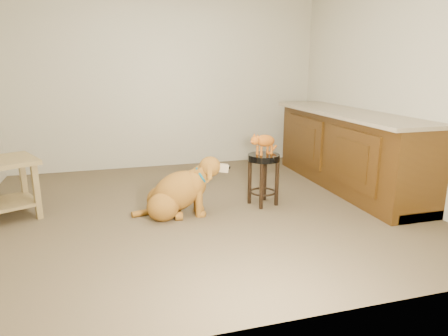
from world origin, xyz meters
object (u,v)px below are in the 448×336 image
object	(u,v)px
golden_retriever	(178,193)
tabby_kitten	(263,142)
padded_stool	(263,169)
side_table	(5,180)
wood_stool	(320,150)

from	to	relation	value
golden_retriever	tabby_kitten	bearing A→B (deg)	9.80
golden_retriever	padded_stool	bearing A→B (deg)	9.88
padded_stool	side_table	xyz separation A→B (m)	(-2.58, 0.33, -0.00)
golden_retriever	tabby_kitten	world-z (taller)	tabby_kitten
wood_stool	golden_retriever	world-z (taller)	wood_stool
padded_stool	side_table	distance (m)	2.60
side_table	golden_retriever	bearing A→B (deg)	-13.51
wood_stool	tabby_kitten	distance (m)	1.45
wood_stool	side_table	distance (m)	3.75
wood_stool	tabby_kitten	xyz separation A→B (m)	(-1.15, -0.83, 0.33)
tabby_kitten	padded_stool	bearing A→B (deg)	-5.72
golden_retriever	tabby_kitten	size ratio (longest dim) A/B	2.65
padded_stool	tabby_kitten	xyz separation A→B (m)	(-0.01, -0.00, 0.30)
golden_retriever	wood_stool	bearing A→B (deg)	29.11
tabby_kitten	wood_stool	bearing A→B (deg)	19.12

